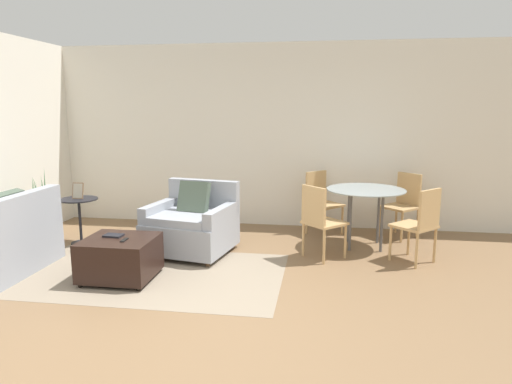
% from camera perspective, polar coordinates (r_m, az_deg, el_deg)
% --- Properties ---
extents(ground_plane, '(20.00, 20.00, 0.00)m').
position_cam_1_polar(ground_plane, '(4.16, -7.71, -15.39)').
color(ground_plane, brown).
extents(wall_back, '(12.00, 0.06, 2.75)m').
position_cam_1_polar(wall_back, '(7.02, -0.37, 6.99)').
color(wall_back, white).
rests_on(wall_back, ground_plane).
extents(area_rug, '(2.94, 1.74, 0.01)m').
position_cam_1_polar(area_rug, '(5.25, -13.17, -9.92)').
color(area_rug, gray).
rests_on(area_rug, ground_plane).
extents(armchair, '(1.12, 1.08, 0.90)m').
position_cam_1_polar(armchair, '(5.80, -8.01, -4.14)').
color(armchair, '#999EA8').
rests_on(armchair, ground_plane).
extents(ottoman, '(0.73, 0.67, 0.45)m').
position_cam_1_polar(ottoman, '(5.11, -16.62, -7.79)').
color(ottoman, black).
rests_on(ottoman, ground_plane).
extents(book_stack, '(0.20, 0.14, 0.02)m').
position_cam_1_polar(book_stack, '(5.14, -17.40, -5.20)').
color(book_stack, black).
rests_on(book_stack, ottoman).
extents(tv_remote_primary, '(0.05, 0.14, 0.01)m').
position_cam_1_polar(tv_remote_primary, '(4.96, -16.14, -5.78)').
color(tv_remote_primary, black).
rests_on(tv_remote_primary, ottoman).
extents(potted_plant, '(0.34, 0.34, 1.04)m').
position_cam_1_polar(potted_plant, '(6.80, -25.25, -3.75)').
color(potted_plant, brown).
rests_on(potted_plant, ground_plane).
extents(side_table, '(0.49, 0.49, 0.62)m').
position_cam_1_polar(side_table, '(6.52, -21.20, -2.32)').
color(side_table, black).
rests_on(side_table, ground_plane).
extents(picture_frame, '(0.15, 0.07, 0.21)m').
position_cam_1_polar(picture_frame, '(6.47, -21.37, 0.14)').
color(picture_frame, '#8C6647').
rests_on(picture_frame, side_table).
extents(dining_table, '(1.01, 1.01, 0.77)m').
position_cam_1_polar(dining_table, '(6.07, 13.55, -0.57)').
color(dining_table, '#99A8AD').
rests_on(dining_table, ground_plane).
extents(dining_chair_near_left, '(0.59, 0.59, 0.90)m').
position_cam_1_polar(dining_chair_near_left, '(5.51, 7.94, -3.14)').
color(dining_chair_near_left, tan).
rests_on(dining_chair_near_left, ground_plane).
extents(dining_chair_near_right, '(0.59, 0.59, 0.90)m').
position_cam_1_polar(dining_chair_near_right, '(5.63, 19.90, -3.40)').
color(dining_chair_near_right, tan).
rests_on(dining_chair_near_right, ground_plane).
extents(dining_chair_far_left, '(0.59, 0.59, 0.90)m').
position_cam_1_polar(dining_chair_far_left, '(6.65, 8.07, -0.78)').
color(dining_chair_far_left, tan).
rests_on(dining_chair_far_left, ground_plane).
extents(dining_chair_far_right, '(0.59, 0.59, 0.90)m').
position_cam_1_polar(dining_chair_far_right, '(6.74, 18.00, -1.04)').
color(dining_chair_far_right, tan).
rests_on(dining_chair_far_right, ground_plane).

